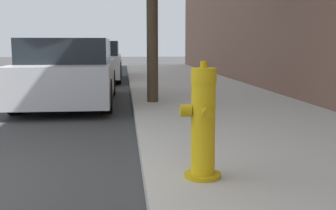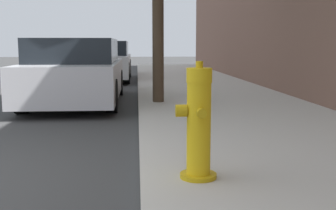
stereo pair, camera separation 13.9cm
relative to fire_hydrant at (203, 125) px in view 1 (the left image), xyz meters
name	(u,v)px [view 1 (the left image)]	position (x,y,z in m)	size (l,w,h in m)	color
sidewalk_slab	(326,174)	(1.16, 0.17, -0.51)	(3.27, 40.00, 0.14)	#B7B2A8
fire_hydrant	(203,125)	(0.00, 0.00, 0.00)	(0.34, 0.35, 0.95)	#C39C11
parked_car_near	(70,72)	(-1.75, 5.59, 0.07)	(1.80, 4.39, 1.34)	#B7B7BC
parked_car_mid	(95,61)	(-1.59, 11.26, 0.08)	(1.74, 4.38, 1.34)	silver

